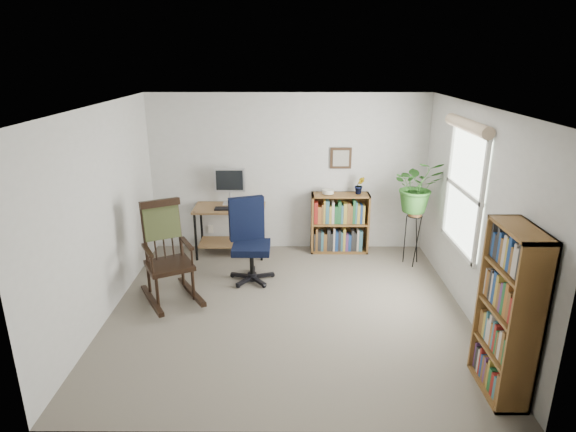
{
  "coord_description": "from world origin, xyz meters",
  "views": [
    {
      "loc": [
        0.02,
        -5.15,
        2.91
      ],
      "look_at": [
        0.0,
        0.4,
        1.05
      ],
      "focal_mm": 30.0,
      "sensor_mm": 36.0,
      "label": 1
    }
  ],
  "objects_px": {
    "rocking_chair": "(168,252)",
    "tall_bookshelf": "(508,313)",
    "office_chair": "(251,241)",
    "desk": "(230,231)",
    "low_bookshelf": "(340,223)"
  },
  "relations": [
    {
      "from": "rocking_chair",
      "to": "tall_bookshelf",
      "type": "xyz_separation_m",
      "value": [
        3.38,
        -1.7,
        0.15
      ]
    },
    {
      "from": "tall_bookshelf",
      "to": "low_bookshelf",
      "type": "bearing_deg",
      "value": 109.05
    },
    {
      "from": "rocking_chair",
      "to": "tall_bookshelf",
      "type": "bearing_deg",
      "value": -54.73
    },
    {
      "from": "desk",
      "to": "low_bookshelf",
      "type": "relative_size",
      "value": 1.14
    },
    {
      "from": "office_chair",
      "to": "low_bookshelf",
      "type": "height_order",
      "value": "office_chair"
    },
    {
      "from": "office_chair",
      "to": "rocking_chair",
      "type": "bearing_deg",
      "value": -169.88
    },
    {
      "from": "desk",
      "to": "office_chair",
      "type": "distance_m",
      "value": 1.01
    },
    {
      "from": "low_bookshelf",
      "to": "tall_bookshelf",
      "type": "bearing_deg",
      "value": -70.95
    },
    {
      "from": "desk",
      "to": "rocking_chair",
      "type": "xyz_separation_m",
      "value": [
        -0.58,
        -1.45,
        0.25
      ]
    },
    {
      "from": "desk",
      "to": "rocking_chair",
      "type": "bearing_deg",
      "value": -111.62
    },
    {
      "from": "office_chair",
      "to": "tall_bookshelf",
      "type": "distance_m",
      "value": 3.3
    },
    {
      "from": "rocking_chair",
      "to": "desk",
      "type": "bearing_deg",
      "value": 40.43
    },
    {
      "from": "desk",
      "to": "office_chair",
      "type": "relative_size",
      "value": 0.93
    },
    {
      "from": "desk",
      "to": "low_bookshelf",
      "type": "height_order",
      "value": "low_bookshelf"
    },
    {
      "from": "rocking_chair",
      "to": "tall_bookshelf",
      "type": "distance_m",
      "value": 3.79
    }
  ]
}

